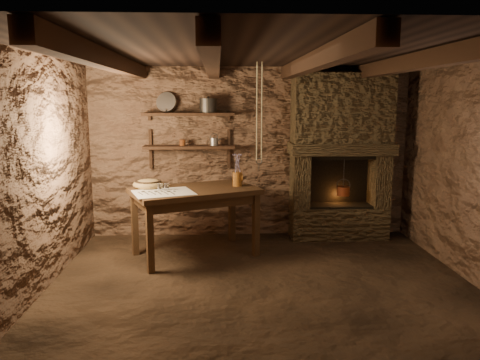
{
  "coord_description": "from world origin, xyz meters",
  "views": [
    {
      "loc": [
        -0.45,
        -4.63,
        1.94
      ],
      "look_at": [
        -0.19,
        0.9,
        0.99
      ],
      "focal_mm": 35.0,
      "sensor_mm": 36.0,
      "label": 1
    }
  ],
  "objects_px": {
    "stoneware_jug": "(238,172)",
    "iron_stockpot": "(208,106)",
    "wooden_bowl": "(148,184)",
    "red_pot": "(343,190)",
    "work_table": "(195,220)"
  },
  "relations": [
    {
      "from": "stoneware_jug",
      "to": "red_pot",
      "type": "distance_m",
      "value": 1.62
    },
    {
      "from": "red_pot",
      "to": "wooden_bowl",
      "type": "bearing_deg",
      "value": -167.68
    },
    {
      "from": "work_table",
      "to": "red_pot",
      "type": "bearing_deg",
      "value": -5.79
    },
    {
      "from": "iron_stockpot",
      "to": "work_table",
      "type": "bearing_deg",
      "value": -101.93
    },
    {
      "from": "wooden_bowl",
      "to": "iron_stockpot",
      "type": "bearing_deg",
      "value": 43.0
    },
    {
      "from": "stoneware_jug",
      "to": "iron_stockpot",
      "type": "relative_size",
      "value": 1.81
    },
    {
      "from": "stoneware_jug",
      "to": "wooden_bowl",
      "type": "xyz_separation_m",
      "value": [
        -1.12,
        -0.07,
        -0.13
      ]
    },
    {
      "from": "stoneware_jug",
      "to": "wooden_bowl",
      "type": "distance_m",
      "value": 1.13
    },
    {
      "from": "iron_stockpot",
      "to": "wooden_bowl",
      "type": "bearing_deg",
      "value": -137.0
    },
    {
      "from": "work_table",
      "to": "red_pot",
      "type": "relative_size",
      "value": 3.18
    },
    {
      "from": "stoneware_jug",
      "to": "wooden_bowl",
      "type": "height_order",
      "value": "stoneware_jug"
    },
    {
      "from": "work_table",
      "to": "stoneware_jug",
      "type": "xyz_separation_m",
      "value": [
        0.54,
        0.15,
        0.57
      ]
    },
    {
      "from": "stoneware_jug",
      "to": "wooden_bowl",
      "type": "bearing_deg",
      "value": 174.61
    },
    {
      "from": "stoneware_jug",
      "to": "red_pot",
      "type": "xyz_separation_m",
      "value": [
        1.5,
        0.5,
        -0.34
      ]
    },
    {
      "from": "iron_stockpot",
      "to": "red_pot",
      "type": "distance_m",
      "value": 2.21
    }
  ]
}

